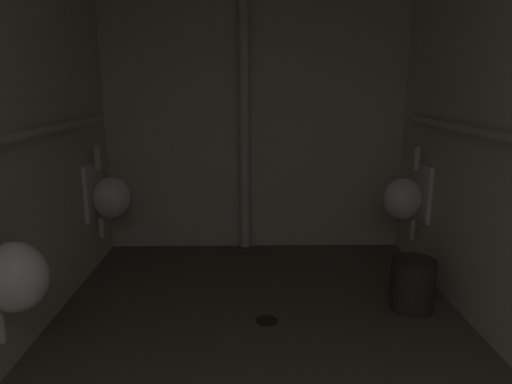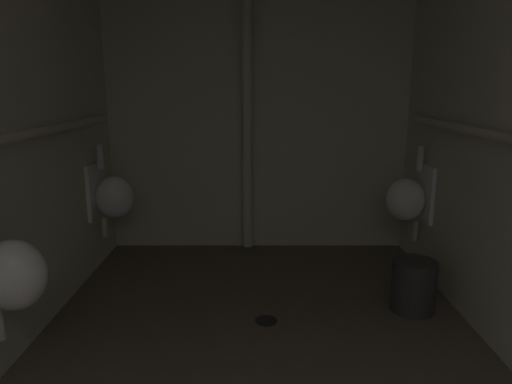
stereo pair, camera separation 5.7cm
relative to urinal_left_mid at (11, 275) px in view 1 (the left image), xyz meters
name	(u,v)px [view 1 (the left image)]	position (x,y,z in m)	size (l,w,h in m)	color
wall_back	(255,113)	(1.17, 2.10, 0.62)	(2.75, 0.06, 2.43)	beige
urinal_left_mid	(11,275)	(0.00, 0.00, 0.00)	(0.32, 0.30, 0.76)	white
urinal_left_far	(109,196)	(0.00, 1.57, 0.00)	(0.32, 0.30, 0.76)	white
urinal_right_mid	(405,197)	(2.33, 1.48, 0.00)	(0.32, 0.30, 0.76)	white
standpipe_back_wall	(244,114)	(1.07, 1.99, 0.62)	(0.09, 0.09, 2.38)	beige
floor_drain	(267,320)	(1.21, 0.65, -0.59)	(0.14, 0.14, 0.01)	black
waste_bin	(412,284)	(2.18, 0.80, -0.43)	(0.29, 0.29, 0.34)	#2D2D2D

